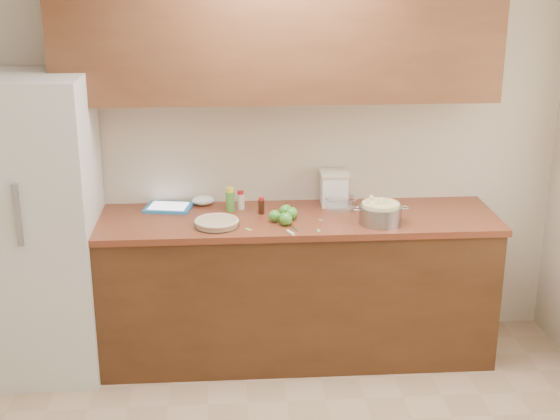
{
  "coord_description": "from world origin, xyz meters",
  "views": [
    {
      "loc": [
        -0.31,
        -2.97,
        2.45
      ],
      "look_at": [
        -0.0,
        1.43,
        0.98
      ],
      "focal_mm": 50.0,
      "sensor_mm": 36.0,
      "label": 1
    }
  ],
  "objects": [
    {
      "name": "apple_extra",
      "position": [
        0.07,
        1.42,
        0.96
      ],
      "size": [
        0.08,
        0.08,
        0.09
      ],
      "color": "#44912B",
      "rests_on": "counter_run"
    },
    {
      "name": "paring_knife",
      "position": [
        0.05,
        1.18,
        0.93
      ],
      "size": [
        0.08,
        0.16,
        0.02
      ],
      "rotation": [
        0.0,
        0.0,
        0.39
      ],
      "color": "gray",
      "rests_on": "counter_run"
    },
    {
      "name": "counter_run",
      "position": [
        0.0,
        1.48,
        0.46
      ],
      "size": [
        2.64,
        0.68,
        0.92
      ],
      "color": "#4D2C15",
      "rests_on": "ground"
    },
    {
      "name": "peel_b",
      "position": [
        0.24,
        1.4,
        0.92
      ],
      "size": [
        0.03,
        0.03,
        0.0
      ],
      "primitive_type": "cube",
      "rotation": [
        0.0,
        0.0,
        -0.9
      ],
      "color": "#7AAD54",
      "rests_on": "counter_run"
    },
    {
      "name": "cinnamon_shaker",
      "position": [
        -0.23,
        1.65,
        0.98
      ],
      "size": [
        0.05,
        0.05,
        0.12
      ],
      "rotation": [
        0.0,
        0.0,
        0.35
      ],
      "color": "beige",
      "rests_on": "counter_run"
    },
    {
      "name": "upper_cabinets",
      "position": [
        0.0,
        1.63,
        1.95
      ],
      "size": [
        2.6,
        0.34,
        0.7
      ],
      "primitive_type": "cube",
      "color": "brown",
      "rests_on": "room_shell"
    },
    {
      "name": "peel_a",
      "position": [
        -0.2,
        1.26,
        0.92
      ],
      "size": [
        0.05,
        0.05,
        0.0
      ],
      "primitive_type": "cube",
      "rotation": [
        0.0,
        0.0,
        -0.91
      ],
      "color": "#7AAD54",
      "rests_on": "counter_run"
    },
    {
      "name": "mixing_bowl",
      "position": [
        0.39,
        1.61,
        0.96
      ],
      "size": [
        0.21,
        0.21,
        0.08
      ],
      "rotation": [
        0.0,
        0.0,
        0.4
      ],
      "color": "silver",
      "rests_on": "counter_run"
    },
    {
      "name": "paper_towel",
      "position": [
        -0.47,
        1.74,
        0.95
      ],
      "size": [
        0.17,
        0.15,
        0.06
      ],
      "primitive_type": "ellipsoid",
      "rotation": [
        0.0,
        0.0,
        -0.26
      ],
      "color": "white",
      "rests_on": "counter_run"
    },
    {
      "name": "apple_left",
      "position": [
        -0.04,
        1.39,
        0.96
      ],
      "size": [
        0.07,
        0.07,
        0.09
      ],
      "color": "#44912B",
      "rests_on": "counter_run"
    },
    {
      "name": "room_shell",
      "position": [
        0.0,
        0.0,
        1.3
      ],
      "size": [
        3.6,
        3.6,
        3.6
      ],
      "color": "tan",
      "rests_on": "ground"
    },
    {
      "name": "tablet",
      "position": [
        -0.68,
        1.68,
        0.93
      ],
      "size": [
        0.31,
        0.26,
        0.02
      ],
      "rotation": [
        0.0,
        0.0,
        -0.18
      ],
      "color": "#297BC8",
      "rests_on": "counter_run"
    },
    {
      "name": "peel_c",
      "position": [
        0.21,
        1.21,
        0.92
      ],
      "size": [
        0.02,
        0.05,
        0.0
      ],
      "primitive_type": "cube",
      "rotation": [
        0.0,
        0.0,
        1.6
      ],
      "color": "#7AAD54",
      "rests_on": "counter_run"
    },
    {
      "name": "apple_center",
      "position": [
        0.04,
        1.45,
        0.96
      ],
      "size": [
        0.08,
        0.08,
        0.09
      ],
      "color": "#44912B",
      "rests_on": "counter_run"
    },
    {
      "name": "colander",
      "position": [
        0.58,
        1.31,
        0.98
      ],
      "size": [
        0.34,
        0.25,
        0.13
      ],
      "rotation": [
        0.0,
        0.0,
        -0.09
      ],
      "color": "gray",
      "rests_on": "counter_run"
    },
    {
      "name": "vanilla_bottle",
      "position": [
        -0.11,
        1.54,
        0.97
      ],
      "size": [
        0.04,
        0.04,
        0.1
      ],
      "rotation": [
        0.0,
        0.0,
        -0.3
      ],
      "color": "black",
      "rests_on": "counter_run"
    },
    {
      "name": "apple_front",
      "position": [
        0.02,
        1.32,
        0.96
      ],
      "size": [
        0.08,
        0.08,
        0.09
      ],
      "color": "#44912B",
      "rests_on": "counter_run"
    },
    {
      "name": "pie",
      "position": [
        -0.38,
        1.33,
        0.94
      ],
      "size": [
        0.27,
        0.27,
        0.04
      ],
      "rotation": [
        0.0,
        0.0,
        0.09
      ],
      "color": "silver",
      "rests_on": "counter_run"
    },
    {
      "name": "flour_canister",
      "position": [
        0.36,
        1.69,
        1.03
      ],
      "size": [
        0.18,
        0.18,
        0.22
      ],
      "rotation": [
        0.0,
        0.0,
        -0.02
      ],
      "color": "silver",
      "rests_on": "counter_run"
    },
    {
      "name": "fridge",
      "position": [
        -1.44,
        1.44,
        0.9
      ],
      "size": [
        0.7,
        0.7,
        1.8
      ],
      "primitive_type": "cube",
      "color": "silver",
      "rests_on": "ground"
    },
    {
      "name": "lemon_bottle",
      "position": [
        -0.3,
        1.61,
        0.99
      ],
      "size": [
        0.06,
        0.06,
        0.15
      ],
      "rotation": [
        0.0,
        0.0,
        -0.2
      ],
      "color": "#4C8C38",
      "rests_on": "counter_run"
    }
  ]
}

